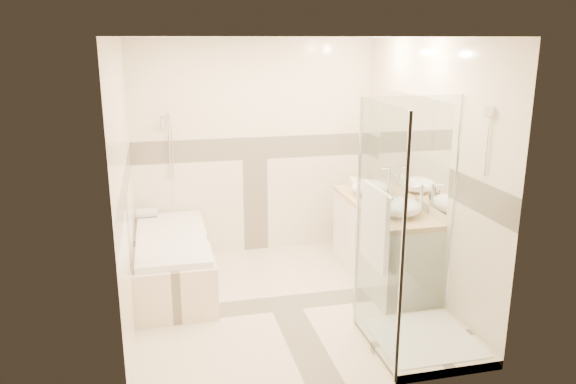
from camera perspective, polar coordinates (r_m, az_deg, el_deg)
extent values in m
cube|color=beige|center=(5.57, -0.41, -11.27)|extent=(2.80, 3.00, 0.01)
cube|color=white|center=(4.98, -0.47, 15.53)|extent=(2.80, 3.00, 0.01)
cube|color=beige|center=(6.57, -3.40, 4.45)|extent=(2.80, 0.01, 2.50)
cube|color=beige|center=(3.74, 4.78, -4.07)|extent=(2.80, 0.01, 2.50)
cube|color=beige|center=(5.01, -16.28, 0.41)|extent=(0.01, 3.00, 2.50)
cube|color=beige|center=(5.60, 13.71, 2.13)|extent=(0.01, 3.00, 2.50)
cube|color=white|center=(5.82, 12.36, 4.71)|extent=(0.01, 1.60, 1.00)
cylinder|color=silver|center=(6.42, -11.98, 4.80)|extent=(0.02, 0.02, 0.70)
cube|color=beige|center=(5.94, -11.62, -7.13)|extent=(0.75, 1.70, 0.50)
cube|color=white|center=(5.84, -11.77, -4.59)|extent=(0.69, 1.60, 0.06)
ellipsoid|color=white|center=(5.86, -11.74, -5.05)|extent=(0.56, 1.40, 0.16)
cube|color=white|center=(5.99, 9.50, -5.27)|extent=(0.55, 1.60, 0.80)
cylinder|color=silver|center=(5.49, 8.38, -5.51)|extent=(0.01, 0.24, 0.01)
cylinder|color=silver|center=(6.19, 5.66, -2.97)|extent=(0.01, 0.24, 0.01)
cube|color=#DCAF74|center=(5.86, 9.69, -1.38)|extent=(0.57, 1.62, 0.05)
cube|color=beige|center=(4.97, 13.57, -14.64)|extent=(0.90, 0.90, 0.08)
cube|color=white|center=(4.95, 13.61, -14.19)|extent=(0.80, 0.80, 0.01)
cube|color=white|center=(4.38, 9.18, -4.19)|extent=(0.01, 0.90, 2.00)
cube|color=white|center=(4.94, 12.00, -2.06)|extent=(0.90, 0.01, 2.00)
cylinder|color=silver|center=(3.99, 11.57, -6.27)|extent=(0.03, 0.03, 2.00)
cylinder|color=silver|center=(4.77, 7.07, -2.45)|extent=(0.03, 0.03, 2.00)
cylinder|color=silver|center=(5.15, 16.51, -1.65)|extent=(0.03, 0.03, 2.00)
cylinder|color=silver|center=(4.57, 19.72, 7.68)|extent=(0.03, 0.10, 0.10)
cylinder|color=silver|center=(4.26, 8.94, 0.34)|extent=(0.02, 0.60, 0.02)
cube|color=silver|center=(4.35, 8.78, -3.48)|extent=(0.04, 0.48, 0.62)
ellipsoid|color=white|center=(6.13, 8.30, 0.46)|extent=(0.40, 0.40, 0.16)
ellipsoid|color=white|center=(5.45, 11.24, -1.51)|extent=(0.43, 0.43, 0.17)
cylinder|color=silver|center=(6.20, 10.26, 1.17)|extent=(0.03, 0.03, 0.29)
cylinder|color=silver|center=(6.15, 9.87, 2.27)|extent=(0.10, 0.03, 0.03)
cylinder|color=silver|center=(5.53, 13.39, -0.75)|extent=(0.03, 0.03, 0.29)
cylinder|color=silver|center=(5.48, 12.99, 0.46)|extent=(0.10, 0.02, 0.02)
imported|color=black|center=(5.71, 10.07, -0.85)|extent=(0.08, 0.08, 0.14)
imported|color=black|center=(5.80, 9.67, -0.57)|extent=(0.14, 0.14, 0.14)
cube|color=silver|center=(6.48, 7.08, 0.94)|extent=(0.18, 0.27, 0.08)
cylinder|color=silver|center=(6.45, -14.14, -2.06)|extent=(0.23, 0.10, 0.10)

